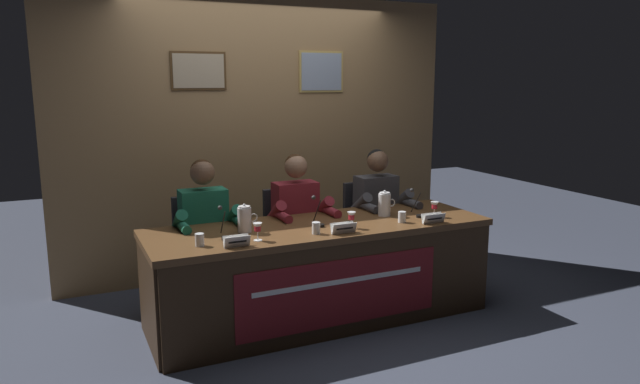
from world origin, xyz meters
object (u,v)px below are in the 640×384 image
Objects in this scene: conference_table at (326,259)px; nameplate_right at (433,218)px; water_cup_left at (200,240)px; microphone_left at (224,228)px; chair_left at (202,254)px; juice_glass_center at (351,217)px; water_cup_center at (316,229)px; water_pitcher_left_side at (245,219)px; microphone_right at (417,207)px; panelist_left at (206,227)px; nameplate_left at (237,241)px; nameplate_center at (344,228)px; water_pitcher_right_side at (385,204)px; microphone_center at (318,216)px; chair_right at (369,233)px; panelist_right at (380,208)px; juice_glass_left at (258,228)px; panelist_center at (299,217)px; water_cup_right at (402,218)px; chair_center at (291,243)px; juice_glass_right at (434,206)px.

nameplate_right is at bearing -16.26° from conference_table.
water_cup_left is 0.39× the size of microphone_left.
chair_left is 7.31× the size of juice_glass_center.
water_cup_center is 0.40× the size of water_pitcher_left_side.
water_cup_left is 0.39× the size of microphone_right.
panelist_left is 0.74m from nameplate_left.
water_pitcher_right_side reaches higher than nameplate_center.
water_pitcher_right_side is (0.62, 0.07, 0.02)m from microphone_center.
microphone_left is 1.74× the size of juice_glass_center.
chair_left is 1.00× the size of chair_right.
nameplate_right is (0.02, -0.75, 0.07)m from panelist_right.
water_pitcher_left_side is (0.19, -0.39, 0.13)m from panelist_left.
panelist_left is 9.95× the size of juice_glass_left.
panelist_center reaches higher than water_cup_left.
water_cup_right is (0.63, -0.18, -0.04)m from microphone_center.
panelist_left is at bearing 146.70° from juice_glass_center.
water_pitcher_right_side is (-0.01, 0.25, 0.06)m from water_cup_right.
chair_left is 1.00× the size of chair_center.
microphone_center is (0.73, 0.30, 0.03)m from nameplate_left.
microphone_right is (0.96, 0.15, 0.04)m from water_cup_center.
microphone_right is at bearing -4.08° from microphone_center.
chair_center and chair_right have the same top height.
juice_glass_center is at bearing 179.12° from water_cup_right.
nameplate_left is (-0.75, -0.22, 0.28)m from conference_table.
water_pitcher_left_side reaches higher than water_cup_left.
chair_right is at bearing 0.00° from chair_left.
microphone_left is 1.11m from chair_center.
panelist_right is (1.36, 0.65, -0.12)m from juice_glass_left.
water_cup_center is at bearing -102.39° from panelist_center.
juice_glass_left is at bearing -5.19° from water_cup_left.
panelist_right reaches higher than water_pitcher_left_side.
microphone_left is 1.15× the size of nameplate_right.
microphone_left is 0.18× the size of panelist_right.
juice_glass_right is at bearing -24.30° from chair_left.
water_cup_left is 1.00× the size of water_cup_right.
water_pitcher_left_side is at bearing -64.49° from panelist_left.
water_pitcher_right_side is at bearing -15.08° from panelist_left.
nameplate_center is 0.17m from juice_glass_center.
panelist_left reaches higher than water_cup_left.
conference_table is 12.16× the size of microphone_left.
nameplate_center is 0.89× the size of water_pitcher_right_side.
water_cup_left is 1.13m from juice_glass_center.
panelist_center is 5.88× the size of water_pitcher_left_side.
microphone_left is at bearing 177.35° from juice_glass_right.
juice_glass_center is 0.65m from nameplate_right.
panelist_right reaches higher than juice_glass_left.
water_cup_left is 0.23m from microphone_left.
panelist_center is 0.97m from microphone_right.
water_cup_left is at bearing 174.81° from juice_glass_left.
nameplate_center is 0.91m from juice_glass_right.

